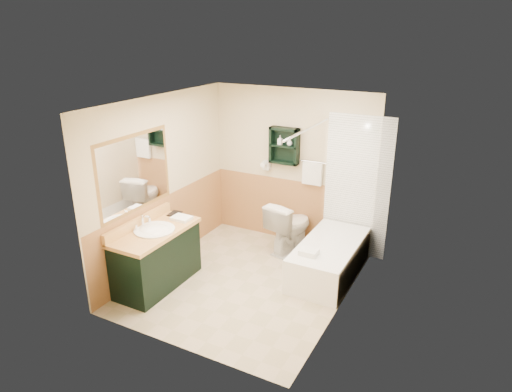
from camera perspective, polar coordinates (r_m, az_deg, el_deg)
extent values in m
plane|color=#C2AE8E|center=(6.25, -1.32, -10.64)|extent=(3.00, 3.00, 0.00)
cube|color=beige|center=(7.02, 4.62, 3.62)|extent=(2.60, 0.04, 2.40)
cube|color=beige|center=(6.43, -11.76, 1.65)|extent=(0.04, 3.00, 2.40)
cube|color=beige|center=(5.25, 11.30, -2.67)|extent=(0.04, 3.00, 2.40)
cube|color=white|center=(5.41, -1.53, 11.87)|extent=(2.60, 3.00, 0.04)
cube|color=black|center=(6.86, 3.55, 6.29)|extent=(0.45, 0.15, 0.55)
cylinder|color=silver|center=(5.93, 6.62, 8.39)|extent=(0.03, 1.60, 0.03)
cube|color=black|center=(6.14, -12.29, -7.54)|extent=(0.59, 1.24, 0.79)
cube|color=white|center=(6.37, 9.13, -7.77)|extent=(0.72, 1.50, 0.48)
imported|color=white|center=(6.91, 4.23, -3.82)|extent=(0.62, 0.88, 0.79)
cube|color=white|center=(6.21, -9.30, -2.74)|extent=(0.25, 0.20, 0.04)
imported|color=black|center=(6.40, -10.75, -1.34)|extent=(0.15, 0.04, 0.20)
cube|color=white|center=(5.91, 6.62, -6.98)|extent=(0.23, 0.19, 0.07)
imported|color=white|center=(6.87, 3.02, 6.72)|extent=(0.06, 0.14, 0.06)
imported|color=white|center=(6.81, 4.23, 6.64)|extent=(0.09, 0.11, 0.08)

